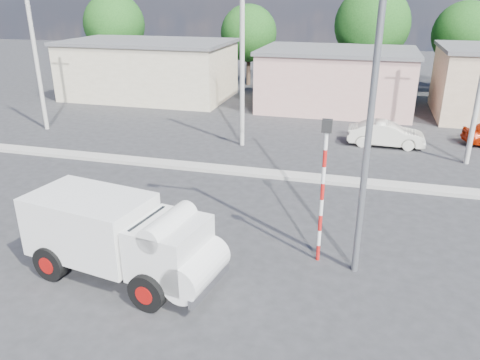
% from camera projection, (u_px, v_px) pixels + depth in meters
% --- Properties ---
extents(ground_plane, '(120.00, 120.00, 0.00)m').
position_uv_depth(ground_plane, '(201.00, 271.00, 13.61)').
color(ground_plane, '#28282A').
rests_on(ground_plane, ground).
extents(median, '(40.00, 0.80, 0.16)m').
position_uv_depth(median, '(262.00, 173.00, 20.74)').
color(median, '#99968E').
rests_on(median, ground).
extents(truck, '(5.84, 2.94, 2.30)m').
position_uv_depth(truck, '(123.00, 237.00, 12.85)').
color(truck, black).
rests_on(truck, ground).
extents(bicycle, '(1.85, 0.92, 0.93)m').
position_uv_depth(bicycle, '(140.00, 251.00, 13.74)').
color(bicycle, black).
rests_on(bicycle, ground).
extents(cyclist, '(0.54, 0.72, 1.80)m').
position_uv_depth(cyclist, '(139.00, 238.00, 13.58)').
color(cyclist, silver).
rests_on(cyclist, ground).
extents(car_cream, '(3.91, 1.38, 1.29)m').
position_uv_depth(car_cream, '(386.00, 134.00, 24.46)').
color(car_cream, silver).
rests_on(car_cream, ground).
extents(traffic_pole, '(0.28, 0.18, 4.36)m').
position_uv_depth(traffic_pole, '(323.00, 180.00, 13.20)').
color(traffic_pole, red).
rests_on(traffic_pole, ground).
extents(streetlight, '(2.34, 0.22, 9.00)m').
position_uv_depth(streetlight, '(365.00, 101.00, 11.82)').
color(streetlight, slate).
rests_on(streetlight, ground).
extents(building_row, '(37.80, 7.30, 4.44)m').
position_uv_depth(building_row, '(323.00, 77.00, 32.24)').
color(building_row, '#BFB190').
rests_on(building_row, ground).
extents(tree_row, '(43.62, 7.43, 8.42)m').
position_uv_depth(tree_row, '(369.00, 28.00, 36.29)').
color(tree_row, '#38281E').
rests_on(tree_row, ground).
extents(utility_poles, '(35.40, 0.24, 8.00)m').
position_uv_depth(utility_poles, '(349.00, 71.00, 22.04)').
color(utility_poles, '#99968E').
rests_on(utility_poles, ground).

